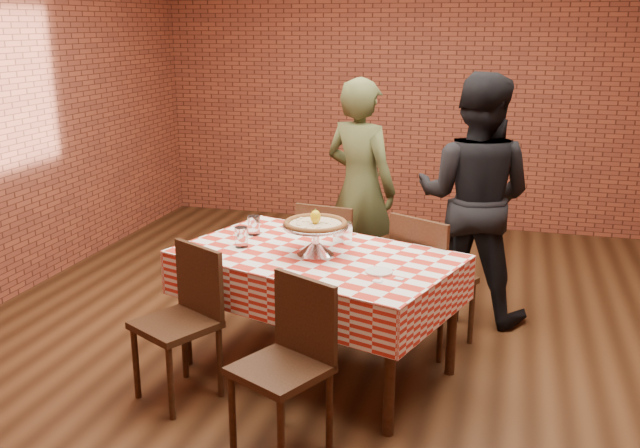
# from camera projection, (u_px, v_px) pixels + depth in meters

# --- Properties ---
(ground) EXTENTS (6.00, 6.00, 0.00)m
(ground) POSITION_uv_depth(u_px,v_px,m) (354.00, 340.00, 4.78)
(ground) COLOR black
(ground) RESTS_ON ground
(back_wall) EXTENTS (5.50, 0.00, 5.50)m
(back_wall) POSITION_uv_depth(u_px,v_px,m) (421.00, 87.00, 7.16)
(back_wall) COLOR brown
(back_wall) RESTS_ON ground
(table) EXTENTS (1.81, 1.41, 0.75)m
(table) POSITION_uv_depth(u_px,v_px,m) (317.00, 313.00, 4.28)
(table) COLOR #3B2315
(table) RESTS_ON ground
(tablecloth) EXTENTS (1.86, 1.45, 0.27)m
(tablecloth) POSITION_uv_depth(u_px,v_px,m) (317.00, 275.00, 4.22)
(tablecloth) COLOR red
(tablecloth) RESTS_ON table
(pizza_stand) EXTENTS (0.43, 0.43, 0.18)m
(pizza_stand) POSITION_uv_depth(u_px,v_px,m) (316.00, 240.00, 4.15)
(pizza_stand) COLOR silver
(pizza_stand) RESTS_ON tablecloth
(pizza) EXTENTS (0.40, 0.40, 0.03)m
(pizza) POSITION_uv_depth(u_px,v_px,m) (315.00, 224.00, 4.12)
(pizza) COLOR beige
(pizza) RESTS_ON pizza_stand
(lemon) EXTENTS (0.07, 0.07, 0.08)m
(lemon) POSITION_uv_depth(u_px,v_px,m) (315.00, 217.00, 4.11)
(lemon) COLOR yellow
(lemon) RESTS_ON pizza
(water_glass_left) EXTENTS (0.10, 0.10, 0.12)m
(water_glass_left) POSITION_uv_depth(u_px,v_px,m) (241.00, 237.00, 4.28)
(water_glass_left) COLOR white
(water_glass_left) RESTS_ON tablecloth
(water_glass_right) EXTENTS (0.10, 0.10, 0.12)m
(water_glass_right) POSITION_uv_depth(u_px,v_px,m) (254.00, 225.00, 4.53)
(water_glass_right) COLOR white
(water_glass_right) RESTS_ON tablecloth
(side_plate) EXTENTS (0.19, 0.19, 0.01)m
(side_plate) POSITION_uv_depth(u_px,v_px,m) (379.00, 272.00, 3.85)
(side_plate) COLOR white
(side_plate) RESTS_ON tablecloth
(sweetener_packet_a) EXTENTS (0.06, 0.04, 0.00)m
(sweetener_packet_a) POSITION_uv_depth(u_px,v_px,m) (378.00, 281.00, 3.72)
(sweetener_packet_a) COLOR white
(sweetener_packet_a) RESTS_ON tablecloth
(sweetener_packet_b) EXTENTS (0.06, 0.05, 0.00)m
(sweetener_packet_b) POSITION_uv_depth(u_px,v_px,m) (399.00, 279.00, 3.76)
(sweetener_packet_b) COLOR white
(sweetener_packet_b) RESTS_ON tablecloth
(condiment_caddy) EXTENTS (0.12, 0.11, 0.13)m
(condiment_caddy) POSITION_uv_depth(u_px,v_px,m) (343.00, 232.00, 4.37)
(condiment_caddy) COLOR silver
(condiment_caddy) RESTS_ON tablecloth
(chair_near_left) EXTENTS (0.54, 0.54, 0.87)m
(chair_near_left) POSITION_uv_depth(u_px,v_px,m) (176.00, 327.00, 3.94)
(chair_near_left) COLOR #3B2315
(chair_near_left) RESTS_ON ground
(chair_near_right) EXTENTS (0.54, 0.54, 0.88)m
(chair_near_right) POSITION_uv_depth(u_px,v_px,m) (280.00, 372.00, 3.42)
(chair_near_right) COLOR #3B2315
(chair_near_right) RESTS_ON ground
(chair_far_left) EXTENTS (0.46, 0.46, 0.89)m
(chair_far_left) POSITION_uv_depth(u_px,v_px,m) (333.00, 260.00, 5.02)
(chair_far_left) COLOR #3B2315
(chair_far_left) RESTS_ON ground
(chair_far_right) EXTENTS (0.58, 0.58, 0.91)m
(chair_far_right) POSITION_uv_depth(u_px,v_px,m) (434.00, 280.00, 4.60)
(chair_far_right) COLOR #3B2315
(chair_far_right) RESTS_ON ground
(diner_olive) EXTENTS (0.73, 0.62, 1.69)m
(diner_olive) POSITION_uv_depth(u_px,v_px,m) (360.00, 188.00, 5.43)
(diner_olive) COLOR #424827
(diner_olive) RESTS_ON ground
(diner_black) EXTENTS (0.97, 0.81, 1.76)m
(diner_black) POSITION_uv_depth(u_px,v_px,m) (474.00, 198.00, 4.97)
(diner_black) COLOR black
(diner_black) RESTS_ON ground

